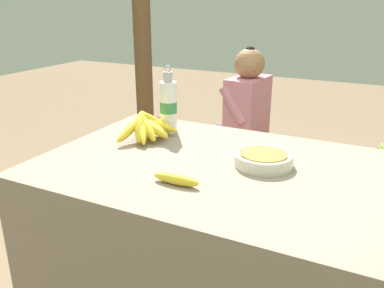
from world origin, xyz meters
TOP-DOWN VIEW (x-y plane):
  - market_counter at (0.00, 0.00)m, footprint 1.39×0.86m
  - banana_bunch_ripe at (-0.43, 0.12)m, footprint 0.19×0.30m
  - serving_bowl at (0.09, 0.06)m, footprint 0.21×0.21m
  - water_bottle at (-0.40, 0.25)m, footprint 0.07×0.07m
  - loose_banana_front at (-0.11, -0.21)m, footprint 0.16×0.04m
  - wooden_bench at (-0.01, 1.33)m, footprint 1.71×0.32m
  - seated_vendor at (-0.44, 1.31)m, footprint 0.42×0.40m
  - support_post_near at (-1.36, 1.52)m, footprint 0.14×0.14m

SIDE VIEW (x-z plane):
  - wooden_bench at x=-0.01m, z-range 0.15..0.57m
  - market_counter at x=0.00m, z-range 0.00..0.80m
  - seated_vendor at x=-0.44m, z-range 0.09..1.15m
  - loose_banana_front at x=-0.11m, z-range 0.80..0.83m
  - serving_bowl at x=0.09m, z-range 0.80..0.85m
  - banana_bunch_ripe at x=-0.43m, z-range 0.79..0.92m
  - water_bottle at x=-0.40m, z-range 0.77..1.06m
  - support_post_near at x=-1.36m, z-range 0.00..2.28m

